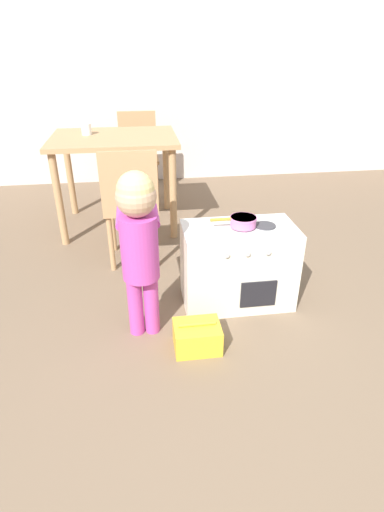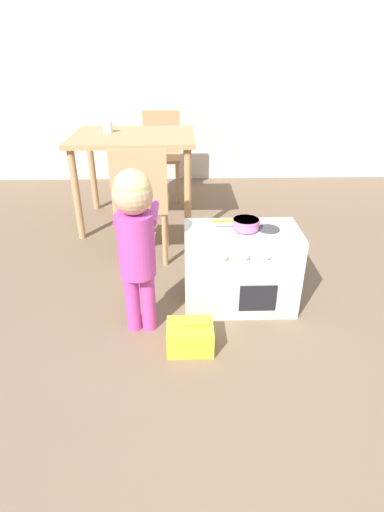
{
  "view_description": "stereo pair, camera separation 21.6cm",
  "coord_description": "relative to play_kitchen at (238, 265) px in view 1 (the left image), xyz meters",
  "views": [
    {
      "loc": [
        -0.4,
        -0.9,
        1.4
      ],
      "look_at": [
        -0.13,
        1.02,
        0.36
      ],
      "focal_mm": 28.0,
      "sensor_mm": 36.0,
      "label": 1
    },
    {
      "loc": [
        -0.18,
        -0.91,
        1.4
      ],
      "look_at": [
        -0.13,
        1.02,
        0.36
      ],
      "focal_mm": 28.0,
      "sensor_mm": 36.0,
      "label": 2
    }
  ],
  "objects": [
    {
      "name": "toy_basket",
      "position": [
        -0.3,
        -0.4,
        -0.17
      ],
      "size": [
        0.24,
        0.18,
        0.16
      ],
      "color": "gold",
      "rests_on": "ground_plane"
    },
    {
      "name": "dining_table",
      "position": [
        -0.71,
        1.27,
        0.39
      ],
      "size": [
        0.98,
        0.76,
        0.75
      ],
      "color": "tan",
      "rests_on": "ground_plane"
    },
    {
      "name": "cup_on_table",
      "position": [
        -0.92,
        1.35,
        0.55
      ],
      "size": [
        0.08,
        0.08,
        0.09
      ],
      "color": "white",
      "rests_on": "dining_table"
    },
    {
      "name": "dining_chair_near",
      "position": [
        -0.61,
        0.57,
        0.2
      ],
      "size": [
        0.36,
        0.36,
        0.82
      ],
      "color": "tan",
      "rests_on": "ground_plane"
    },
    {
      "name": "child_figure",
      "position": [
        -0.56,
        -0.22,
        0.34
      ],
      "size": [
        0.21,
        0.36,
        0.9
      ],
      "color": "#BC429E",
      "rests_on": "ground_plane"
    },
    {
      "name": "ground_plane",
      "position": [
        -0.16,
        -1.09,
        -0.24
      ],
      "size": [
        16.0,
        16.0,
        0.0
      ],
      "primitive_type": "plane",
      "color": "brown"
    },
    {
      "name": "toy_pot",
      "position": [
        0.01,
        0.0,
        0.28
      ],
      "size": [
        0.26,
        0.15,
        0.06
      ],
      "color": "pink",
      "rests_on": "play_kitchen"
    },
    {
      "name": "play_kitchen",
      "position": [
        0.0,
        0.0,
        0.0
      ],
      "size": [
        0.64,
        0.36,
        0.49
      ],
      "color": "silver",
      "rests_on": "ground_plane"
    },
    {
      "name": "dining_chair_far",
      "position": [
        -0.52,
        1.92,
        0.2
      ],
      "size": [
        0.36,
        0.36,
        0.82
      ],
      "rotation": [
        0.0,
        0.0,
        3.14
      ],
      "color": "tan",
      "rests_on": "ground_plane"
    },
    {
      "name": "wall_back",
      "position": [
        -0.16,
        2.55,
        1.06
      ],
      "size": [
        10.0,
        0.06,
        2.6
      ],
      "color": "beige",
      "rests_on": "ground_plane"
    }
  ]
}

